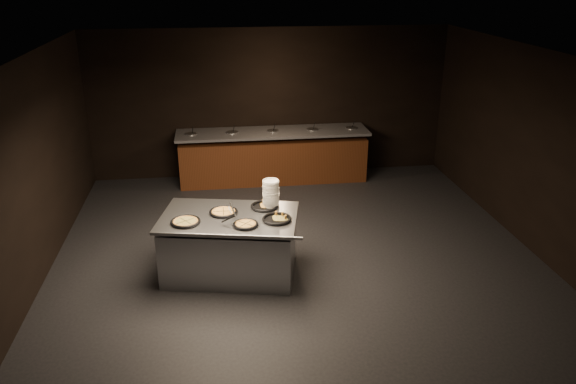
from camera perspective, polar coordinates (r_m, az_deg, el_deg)
name	(u,v)px	position (r m, az deg, el deg)	size (l,w,h in m)	color
room	(302,172)	(7.35, 1.42, 2.00)	(7.02, 8.02, 2.92)	black
salad_bar	(273,159)	(11.01, -1.52, 3.35)	(3.70, 0.83, 1.18)	#552814
serving_counter	(230,246)	(7.72, -5.91, -5.49)	(2.00, 1.52, 0.87)	#ACAFB3
plate_stack	(271,193)	(7.72, -1.76, -0.15)	(0.23, 0.23, 0.38)	silver
pan_veggie_whole	(185,222)	(7.40, -10.38, -2.98)	(0.39, 0.39, 0.04)	black
pan_cheese_whole	(223,212)	(7.61, -6.57, -2.02)	(0.39, 0.39, 0.04)	black
pan_cheese_slices_a	(264,206)	(7.75, -2.41, -1.44)	(0.38, 0.38, 0.04)	black
pan_cheese_slices_b	(246,224)	(7.22, -4.33, -3.29)	(0.33, 0.33, 0.04)	black
pan_veggie_slices	(277,219)	(7.36, -1.13, -2.74)	(0.39, 0.39, 0.04)	black
server_left	(231,210)	(7.50, -5.77, -1.83)	(0.18, 0.33, 0.17)	#ACAFB3
server_right	(232,221)	(7.23, -5.72, -2.91)	(0.29, 0.10, 0.14)	#ACAFB3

